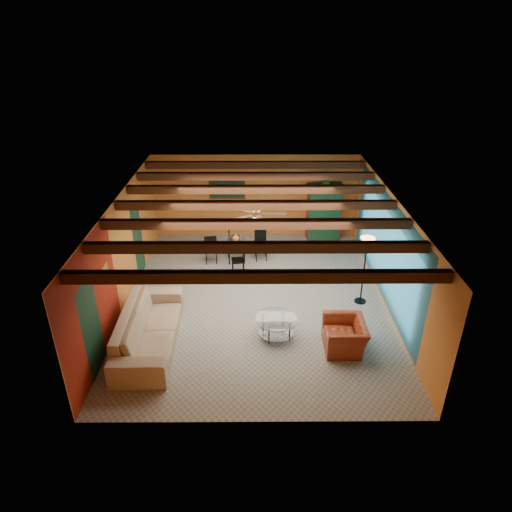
{
  "coord_description": "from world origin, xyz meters",
  "views": [
    {
      "loc": [
        -0.06,
        -9.77,
        6.32
      ],
      "look_at": [
        0.0,
        0.2,
        1.15
      ],
      "focal_mm": 31.69,
      "sensor_mm": 36.0,
      "label": 1
    }
  ],
  "objects_px": {
    "sofa": "(149,328)",
    "coffee_table": "(276,327)",
    "potted_plant": "(326,179)",
    "armchair": "(345,335)",
    "dining_table": "(236,247)",
    "armoire": "(324,213)",
    "floor_lamp": "(364,271)",
    "vase": "(236,229)"
  },
  "relations": [
    {
      "from": "armoire",
      "to": "potted_plant",
      "type": "bearing_deg",
      "value": 0.0
    },
    {
      "from": "floor_lamp",
      "to": "vase",
      "type": "bearing_deg",
      "value": 145.13
    },
    {
      "from": "floor_lamp",
      "to": "vase",
      "type": "height_order",
      "value": "floor_lamp"
    },
    {
      "from": "armoire",
      "to": "dining_table",
      "type": "bearing_deg",
      "value": -160.65
    },
    {
      "from": "sofa",
      "to": "potted_plant",
      "type": "distance_m",
      "value": 7.3
    },
    {
      "from": "sofa",
      "to": "coffee_table",
      "type": "bearing_deg",
      "value": -85.46
    },
    {
      "from": "floor_lamp",
      "to": "coffee_table",
      "type": "bearing_deg",
      "value": -147.57
    },
    {
      "from": "floor_lamp",
      "to": "vase",
      "type": "relative_size",
      "value": 8.62
    },
    {
      "from": "armchair",
      "to": "floor_lamp",
      "type": "relative_size",
      "value": 0.55
    },
    {
      "from": "potted_plant",
      "to": "armchair",
      "type": "bearing_deg",
      "value": -93.02
    },
    {
      "from": "coffee_table",
      "to": "dining_table",
      "type": "bearing_deg",
      "value": 105.6
    },
    {
      "from": "armchair",
      "to": "coffee_table",
      "type": "bearing_deg",
      "value": -105.46
    },
    {
      "from": "dining_table",
      "to": "potted_plant",
      "type": "xyz_separation_m",
      "value": [
        2.78,
        1.57,
        1.56
      ]
    },
    {
      "from": "sofa",
      "to": "armoire",
      "type": "distance_m",
      "value": 7.14
    },
    {
      "from": "sofa",
      "to": "coffee_table",
      "type": "height_order",
      "value": "sofa"
    },
    {
      "from": "coffee_table",
      "to": "potted_plant",
      "type": "bearing_deg",
      "value": 71.4
    },
    {
      "from": "vase",
      "to": "floor_lamp",
      "type": "bearing_deg",
      "value": -34.87
    },
    {
      "from": "dining_table",
      "to": "armoire",
      "type": "bearing_deg",
      "value": 29.49
    },
    {
      "from": "sofa",
      "to": "armoire",
      "type": "relative_size",
      "value": 1.64
    },
    {
      "from": "armchair",
      "to": "vase",
      "type": "xyz_separation_m",
      "value": [
        -2.48,
        4.06,
        0.7
      ]
    },
    {
      "from": "armchair",
      "to": "armoire",
      "type": "relative_size",
      "value": 0.56
    },
    {
      "from": "floor_lamp",
      "to": "potted_plant",
      "type": "relative_size",
      "value": 3.78
    },
    {
      "from": "armchair",
      "to": "sofa",
      "type": "bearing_deg",
      "value": -91.58
    },
    {
      "from": "armoire",
      "to": "vase",
      "type": "xyz_separation_m",
      "value": [
        -2.78,
        -1.57,
        0.13
      ]
    },
    {
      "from": "armchair",
      "to": "coffee_table",
      "type": "relative_size",
      "value": 1.05
    },
    {
      "from": "coffee_table",
      "to": "vase",
      "type": "xyz_separation_m",
      "value": [
        -1.02,
        3.65,
        0.78
      ]
    },
    {
      "from": "armchair",
      "to": "armoire",
      "type": "bearing_deg",
      "value": 177.22
    },
    {
      "from": "coffee_table",
      "to": "floor_lamp",
      "type": "distance_m",
      "value": 2.7
    },
    {
      "from": "dining_table",
      "to": "floor_lamp",
      "type": "relative_size",
      "value": 0.98
    },
    {
      "from": "potted_plant",
      "to": "vase",
      "type": "distance_m",
      "value": 3.34
    },
    {
      "from": "coffee_table",
      "to": "armoire",
      "type": "bearing_deg",
      "value": 71.4
    },
    {
      "from": "dining_table",
      "to": "potted_plant",
      "type": "distance_m",
      "value": 3.55
    },
    {
      "from": "dining_table",
      "to": "armoire",
      "type": "xyz_separation_m",
      "value": [
        2.78,
        1.57,
        0.43
      ]
    },
    {
      "from": "armchair",
      "to": "potted_plant",
      "type": "height_order",
      "value": "potted_plant"
    },
    {
      "from": "coffee_table",
      "to": "armchair",
      "type": "bearing_deg",
      "value": -15.7
    },
    {
      "from": "vase",
      "to": "armoire",
      "type": "bearing_deg",
      "value": 29.49
    },
    {
      "from": "armoire",
      "to": "potted_plant",
      "type": "height_order",
      "value": "potted_plant"
    },
    {
      "from": "coffee_table",
      "to": "potted_plant",
      "type": "relative_size",
      "value": 1.98
    },
    {
      "from": "armchair",
      "to": "dining_table",
      "type": "xyz_separation_m",
      "value": [
        -2.48,
        4.06,
        0.14
      ]
    },
    {
      "from": "armchair",
      "to": "dining_table",
      "type": "bearing_deg",
      "value": -148.35
    },
    {
      "from": "armchair",
      "to": "dining_table",
      "type": "height_order",
      "value": "dining_table"
    },
    {
      "from": "floor_lamp",
      "to": "potted_plant",
      "type": "xyz_separation_m",
      "value": [
        -0.45,
        3.82,
        1.12
      ]
    }
  ]
}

